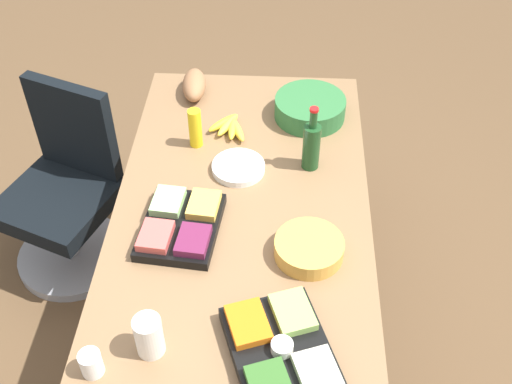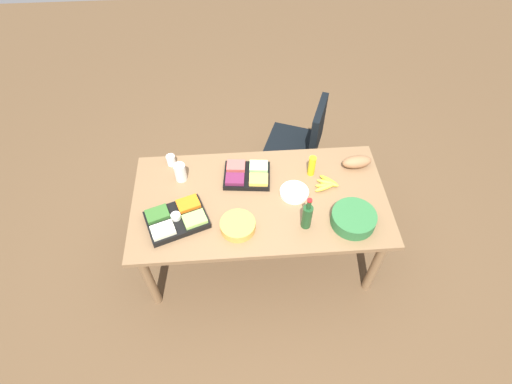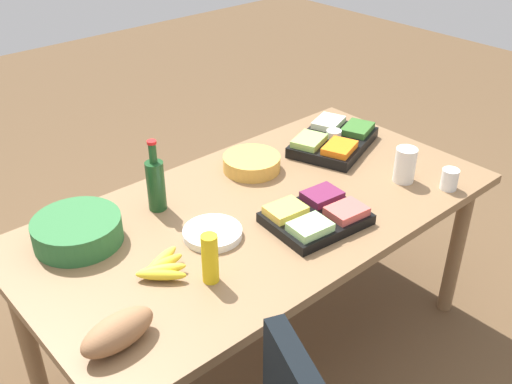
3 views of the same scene
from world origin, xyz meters
name	(u,v)px [view 1 (image 1 of 3)]	position (x,y,z in m)	size (l,w,h in m)	color
ground_plane	(244,330)	(0.00, 0.00, 0.00)	(10.00, 10.00, 0.00)	brown
conference_table	(241,230)	(0.00, 0.00, 0.69)	(1.93, 1.00, 0.77)	olive
office_chair	(67,203)	(-0.44, -0.89, 0.36)	(0.62, 0.62, 0.94)	gray
mayo_jar	(149,336)	(0.60, -0.24, 0.85)	(0.09, 0.09, 0.15)	white
banana_bunch	(230,126)	(-0.53, -0.09, 0.79)	(0.21, 0.18, 0.04)	yellow
paper_plate_stack	(238,168)	(-0.27, -0.03, 0.78)	(0.22, 0.22, 0.03)	white
salad_bowl	(310,108)	(-0.65, 0.27, 0.82)	(0.32, 0.32, 0.10)	#2D6A36
veggie_tray	(282,353)	(0.61, 0.17, 0.81)	(0.50, 0.42, 0.09)	black
paper_cup	(91,363)	(0.69, -0.41, 0.81)	(0.07, 0.07, 0.09)	white
fruit_platter	(181,225)	(0.09, -0.22, 0.80)	(0.39, 0.31, 0.07)	black
bread_loaf	(194,85)	(-0.80, -0.28, 0.82)	(0.24, 0.11, 0.10)	#946541
wine_bottle	(311,145)	(-0.31, 0.27, 0.88)	(0.08, 0.08, 0.30)	#1B451F
mustard_bottle	(195,128)	(-0.42, -0.22, 0.86)	(0.06, 0.06, 0.18)	yellow
chip_bowl	(309,248)	(0.18, 0.26, 0.80)	(0.25, 0.25, 0.07)	gold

